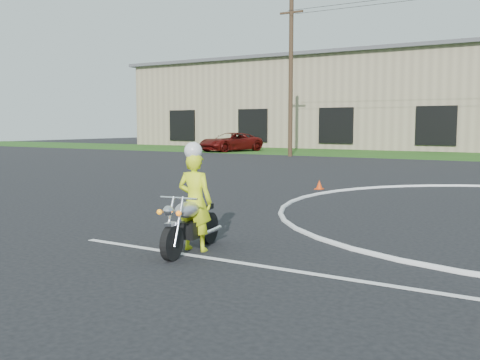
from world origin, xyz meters
The scene contains 4 objects.
primary_motorcycle centered at (-4.93, -3.80, 0.47)m, with size 0.64×1.82×0.96m.
rider_primary_grp centered at (-4.94, -3.67, 0.86)m, with size 0.64×0.47×1.78m.
pickup_grp centered at (-21.80, 24.50, 0.73)m, with size 3.84×5.72×1.46m.
warehouse centered at (-18.00, 39.99, 4.16)m, with size 41.00×17.00×8.30m.
Camera 1 is at (0.12, -10.69, 2.05)m, focal length 40.00 mm.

